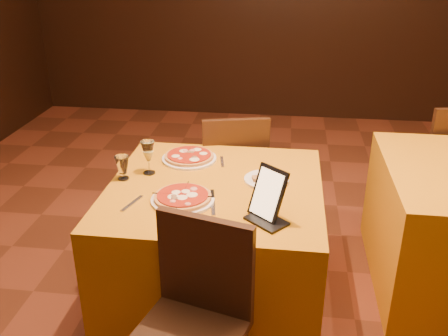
# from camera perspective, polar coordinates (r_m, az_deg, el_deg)

# --- Properties ---
(floor) EXTENTS (6.00, 7.00, 0.01)m
(floor) POSITION_cam_1_polar(r_m,az_deg,el_deg) (2.93, 7.13, -16.25)
(floor) COLOR #5E2D19
(floor) RESTS_ON ground
(main_table) EXTENTS (1.10, 1.10, 0.75)m
(main_table) POSITION_cam_1_polar(r_m,az_deg,el_deg) (2.77, -0.98, -8.94)
(main_table) COLOR #BC770C
(main_table) RESTS_ON floor
(chair_main_far) EXTENTS (0.43, 0.43, 0.91)m
(chair_main_far) POSITION_cam_1_polar(r_m,az_deg,el_deg) (3.41, 0.92, -0.63)
(chair_main_far) COLOR black
(chair_main_far) RESTS_ON floor
(chair_side_far) EXTENTS (0.54, 0.54, 0.91)m
(chair_side_far) POSITION_cam_1_polar(r_m,az_deg,el_deg) (3.94, 23.53, 0.81)
(chair_side_far) COLOR black
(chair_side_far) RESTS_ON floor
(pizza_near) EXTENTS (0.31, 0.31, 0.03)m
(pizza_near) POSITION_cam_1_polar(r_m,az_deg,el_deg) (2.43, -4.74, -3.46)
(pizza_near) COLOR white
(pizza_near) RESTS_ON main_table
(pizza_far) EXTENTS (0.31, 0.31, 0.03)m
(pizza_far) POSITION_cam_1_polar(r_m,az_deg,el_deg) (2.88, -4.00, 1.23)
(pizza_far) COLOR white
(pizza_far) RESTS_ON main_table
(cutlet_dish) EXTENTS (0.24, 0.24, 0.03)m
(cutlet_dish) POSITION_cam_1_polar(r_m,az_deg,el_deg) (2.63, 4.88, -1.23)
(cutlet_dish) COLOR white
(cutlet_dish) RESTS_ON main_table
(wine_glass) EXTENTS (0.07, 0.07, 0.19)m
(wine_glass) POSITION_cam_1_polar(r_m,az_deg,el_deg) (2.70, -8.65, 1.23)
(wine_glass) COLOR #E2E280
(wine_glass) RESTS_ON main_table
(water_glass) EXTENTS (0.08, 0.08, 0.13)m
(water_glass) POSITION_cam_1_polar(r_m,az_deg,el_deg) (2.67, -11.52, 0.02)
(water_glass) COLOR white
(water_glass) RESTS_ON main_table
(tablet) EXTENTS (0.19, 0.18, 0.23)m
(tablet) POSITION_cam_1_polar(r_m,az_deg,el_deg) (2.25, 5.05, -2.90)
(tablet) COLOR black
(tablet) RESTS_ON main_table
(knife) EXTENTS (0.06, 0.23, 0.01)m
(knife) POSITION_cam_1_polar(r_m,az_deg,el_deg) (2.40, -1.28, -4.10)
(knife) COLOR silver
(knife) RESTS_ON main_table
(fork_near) EXTENTS (0.07, 0.17, 0.01)m
(fork_near) POSITION_cam_1_polar(r_m,az_deg,el_deg) (2.44, -10.45, -4.00)
(fork_near) COLOR silver
(fork_near) RESTS_ON main_table
(fork_far) EXTENTS (0.04, 0.15, 0.01)m
(fork_far) POSITION_cam_1_polar(r_m,az_deg,el_deg) (2.85, -0.21, 0.71)
(fork_far) COLOR #B9BBC1
(fork_far) RESTS_ON main_table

